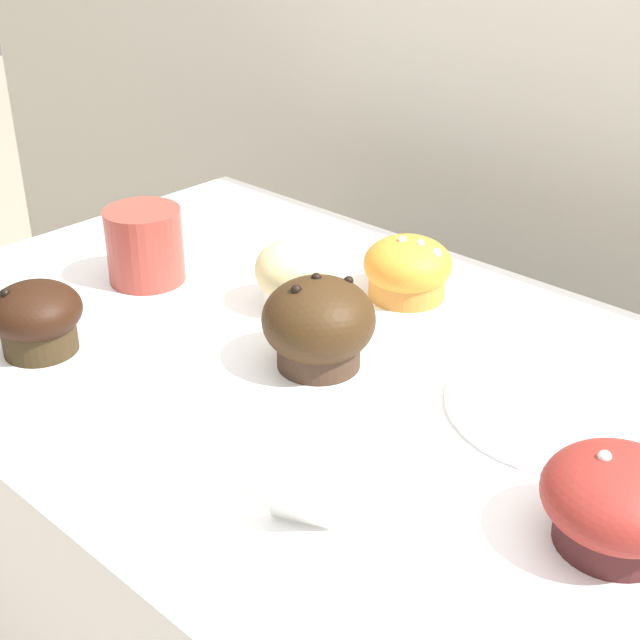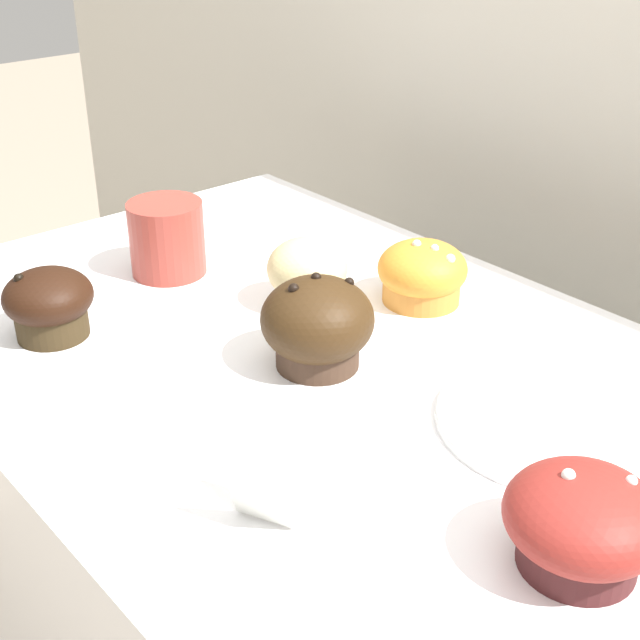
% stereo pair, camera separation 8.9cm
% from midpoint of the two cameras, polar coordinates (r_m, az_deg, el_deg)
% --- Properties ---
extents(wall_back, '(3.20, 0.10, 1.80)m').
position_cam_midpoint_polar(wall_back, '(1.37, 15.43, 5.32)').
color(wall_back, beige).
rests_on(wall_back, ground).
extents(muffin_front_center, '(0.10, 0.10, 0.08)m').
position_cam_midpoint_polar(muffin_front_center, '(1.02, 3.15, 3.20)').
color(muffin_front_center, '#C67C32').
rests_on(muffin_front_center, display_counter).
extents(muffin_back_left, '(0.11, 0.11, 0.10)m').
position_cam_midpoint_polar(muffin_back_left, '(0.88, -2.98, -0.41)').
color(muffin_back_left, '#3E2A1E').
rests_on(muffin_back_left, display_counter).
extents(muffin_back_right, '(0.09, 0.09, 0.08)m').
position_cam_midpoint_polar(muffin_back_right, '(0.96, -20.24, 0.09)').
color(muffin_back_right, '#332615').
rests_on(muffin_back_right, display_counter).
extents(muffin_front_left, '(0.09, 0.09, 0.08)m').
position_cam_midpoint_polar(muffin_front_left, '(1.00, -4.16, 2.83)').
color(muffin_front_left, white).
rests_on(muffin_front_left, display_counter).
extents(muffin_front_right, '(0.11, 0.11, 0.08)m').
position_cam_midpoint_polar(muffin_front_right, '(0.69, 15.01, -11.32)').
color(muffin_front_right, '#461D1E').
rests_on(muffin_front_right, display_counter).
extents(coffee_cup, '(0.09, 0.13, 0.09)m').
position_cam_midpoint_polar(coffee_cup, '(1.09, -13.55, 4.71)').
color(coffee_cup, '#99382D').
rests_on(coffee_cup, display_counter).
extents(serving_plate, '(0.22, 0.22, 0.01)m').
position_cam_midpoint_polar(serving_plate, '(0.85, 12.41, -5.39)').
color(serving_plate, white).
rests_on(serving_plate, display_counter).
extents(price_card, '(0.06, 0.06, 0.06)m').
position_cam_midpoint_polar(price_card, '(0.69, -4.94, -10.97)').
color(price_card, white).
rests_on(price_card, display_counter).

